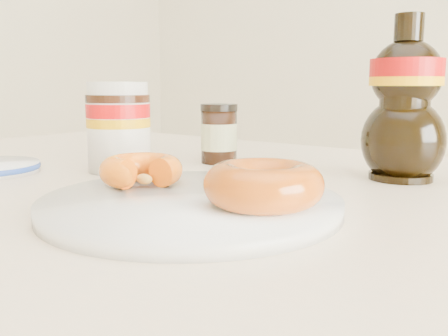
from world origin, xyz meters
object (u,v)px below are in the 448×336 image
Objects in this scene: dining_table at (194,255)px; dark_jar at (219,134)px; plate at (191,203)px; nutella_jar at (119,123)px; syrup_bottle at (405,99)px; donut_whole at (263,184)px; donut_bitten at (141,170)px.

dark_jar reaches higher than dining_table.
plate is 0.30m from dark_jar.
dining_table is 0.22m from nutella_jar.
nutella_jar is (-0.16, 0.02, 0.15)m from dining_table.
nutella_jar is at bearing 172.39° from dining_table.
syrup_bottle reaches higher than plate.
plate is 3.15× the size of dark_jar.
donut_whole is at bearing -25.84° from dining_table.
dark_jar is at bearing 120.03° from dining_table.
syrup_bottle is at bearing 7.62° from dark_jar.
plate is 2.69× the size of donut_whole.
donut_whole reaches higher than dining_table.
dining_table is 13.28× the size of donut_whole.
nutella_jar is (-0.15, 0.09, 0.04)m from donut_bitten.
dark_jar is at bearing 66.69° from nutella_jar.
syrup_bottle is (0.17, 0.20, 0.18)m from dining_table.
dark_jar is (-0.24, 0.23, 0.01)m from donut_whole.
plate is at bearing -13.93° from donut_bitten.
dark_jar is at bearing 104.28° from donut_bitten.
donut_whole is (0.07, 0.01, 0.03)m from plate.
plate is 1.40× the size of syrup_bottle.
plate is 3.23× the size of donut_bitten.
plate is 0.32m from syrup_bottle.
donut_bitten is at bearing -32.35° from nutella_jar.
dining_table is at bearing 154.16° from donut_whole.
syrup_bottle reaches higher than dining_table.
plate is 2.31× the size of nutella_jar.
syrup_bottle is at bearing 84.61° from donut_whole.
syrup_bottle is (0.10, 0.28, 0.09)m from plate.
donut_whole is (0.15, -0.07, 0.12)m from dining_table.
dining_table is 0.23m from dark_jar.
syrup_bottle reaches higher than nutella_jar.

